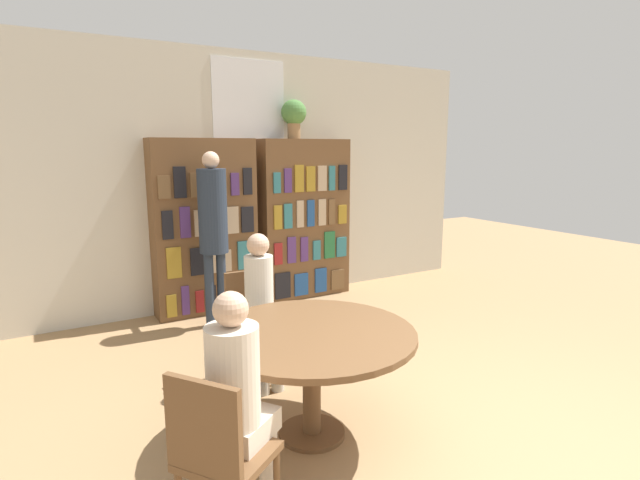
% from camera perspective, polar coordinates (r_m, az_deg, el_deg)
% --- Properties ---
extents(ground_plane, '(16.00, 16.00, 0.00)m').
position_cam_1_polar(ground_plane, '(3.48, 20.98, -23.11)').
color(ground_plane, '#9E7A51').
extents(wall_back, '(6.40, 0.07, 3.00)m').
position_cam_1_polar(wall_back, '(6.16, -8.01, 6.87)').
color(wall_back, beige).
rests_on(wall_back, ground_plane).
extents(bookshelf_left, '(1.17, 0.34, 1.99)m').
position_cam_1_polar(bookshelf_left, '(5.81, -13.02, 1.39)').
color(bookshelf_left, brown).
rests_on(bookshelf_left, ground_plane).
extents(bookshelf_right, '(1.17, 0.34, 1.99)m').
position_cam_1_polar(bookshelf_right, '(6.31, -1.80, 2.37)').
color(bookshelf_right, brown).
rests_on(bookshelf_right, ground_plane).
extents(flower_vase, '(0.31, 0.31, 0.47)m').
position_cam_1_polar(flower_vase, '(6.20, -3.01, 14.07)').
color(flower_vase, '#997047').
rests_on(flower_vase, bookshelf_right).
extents(reading_table, '(1.35, 1.35, 0.73)m').
position_cam_1_polar(reading_table, '(3.29, -0.97, -12.06)').
color(reading_table, brown).
rests_on(reading_table, ground_plane).
extents(chair_near_camera, '(0.56, 0.56, 0.89)m').
position_cam_1_polar(chair_near_camera, '(2.58, -11.57, -22.47)').
color(chair_near_camera, brown).
rests_on(chair_near_camera, ground_plane).
extents(chair_left_side, '(0.41, 0.41, 0.89)m').
position_cam_1_polar(chair_left_side, '(4.20, -7.62, -8.99)').
color(chair_left_side, brown).
rests_on(chair_left_side, ground_plane).
extents(seated_reader_left, '(0.23, 0.36, 1.23)m').
position_cam_1_polar(seated_reader_left, '(3.97, -6.68, -7.20)').
color(seated_reader_left, beige).
rests_on(seated_reader_left, ground_plane).
extents(seated_reader_right, '(0.41, 0.40, 1.23)m').
position_cam_1_polar(seated_reader_right, '(2.61, -9.29, -16.92)').
color(seated_reader_right, beige).
rests_on(seated_reader_right, ground_plane).
extents(librarian_standing, '(0.30, 0.57, 1.85)m').
position_cam_1_polar(librarian_standing, '(5.30, -12.13, 2.15)').
color(librarian_standing, '#232D3D').
rests_on(librarian_standing, ground_plane).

